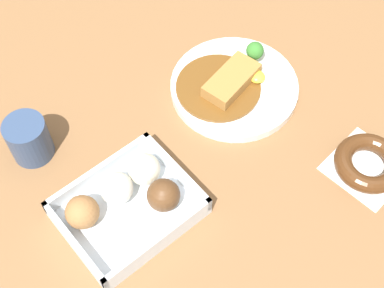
% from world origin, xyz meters
% --- Properties ---
extents(ground_plane, '(1.60, 1.60, 0.00)m').
position_xyz_m(ground_plane, '(0.00, 0.00, 0.00)').
color(ground_plane, brown).
extents(curry_plate, '(0.23, 0.23, 0.06)m').
position_xyz_m(curry_plate, '(-0.11, -0.06, 0.01)').
color(curry_plate, white).
rests_on(curry_plate, ground_plane).
extents(donut_box, '(0.20, 0.16, 0.06)m').
position_xyz_m(donut_box, '(0.18, 0.01, 0.03)').
color(donut_box, silver).
rests_on(donut_box, ground_plane).
extents(chocolate_ring_donut, '(0.13, 0.13, 0.03)m').
position_xyz_m(chocolate_ring_donut, '(-0.17, 0.20, 0.02)').
color(chocolate_ring_donut, white).
rests_on(chocolate_ring_donut, ground_plane).
extents(coffee_mug, '(0.07, 0.07, 0.08)m').
position_xyz_m(coffee_mug, '(0.24, -0.18, 0.04)').
color(coffee_mug, '#33476B').
rests_on(coffee_mug, ground_plane).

